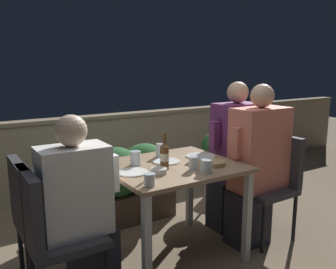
{
  "coord_description": "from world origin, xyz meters",
  "views": [
    {
      "loc": [
        -1.41,
        -2.16,
        1.48
      ],
      "look_at": [
        0.0,
        0.06,
        0.96
      ],
      "focal_mm": 38.0,
      "sensor_mm": 36.0,
      "label": 1
    }
  ],
  "objects_px": {
    "chair_left_near": "(48,227)",
    "person_coral_top": "(256,165)",
    "person_white_polo": "(81,210)",
    "chair_right_near": "(272,176)",
    "person_purple_stripe": "(233,155)",
    "chair_left_far": "(38,212)",
    "beer_bottle": "(164,156)",
    "chair_right_far": "(248,166)",
    "potted_plant": "(216,158)"
  },
  "relations": [
    {
      "from": "chair_left_near",
      "to": "person_white_polo",
      "type": "xyz_separation_m",
      "value": [
        0.2,
        -0.0,
        0.06
      ]
    },
    {
      "from": "potted_plant",
      "to": "chair_right_near",
      "type": "bearing_deg",
      "value": -100.57
    },
    {
      "from": "chair_left_near",
      "to": "person_white_polo",
      "type": "height_order",
      "value": "person_white_polo"
    },
    {
      "from": "potted_plant",
      "to": "chair_right_far",
      "type": "bearing_deg",
      "value": -102.36
    },
    {
      "from": "chair_left_far",
      "to": "person_purple_stripe",
      "type": "relative_size",
      "value": 0.67
    },
    {
      "from": "chair_left_near",
      "to": "beer_bottle",
      "type": "distance_m",
      "value": 0.9
    },
    {
      "from": "chair_left_near",
      "to": "potted_plant",
      "type": "height_order",
      "value": "chair_left_near"
    },
    {
      "from": "chair_left_far",
      "to": "chair_right_near",
      "type": "relative_size",
      "value": 1.0
    },
    {
      "from": "person_white_polo",
      "to": "person_coral_top",
      "type": "bearing_deg",
      "value": -1.49
    },
    {
      "from": "beer_bottle",
      "to": "person_coral_top",
      "type": "bearing_deg",
      "value": -6.15
    },
    {
      "from": "chair_right_near",
      "to": "chair_left_near",
      "type": "bearing_deg",
      "value": 178.83
    },
    {
      "from": "chair_left_far",
      "to": "person_coral_top",
      "type": "distance_m",
      "value": 1.71
    },
    {
      "from": "chair_right_far",
      "to": "person_coral_top",
      "type": "bearing_deg",
      "value": -126.3
    },
    {
      "from": "chair_right_far",
      "to": "beer_bottle",
      "type": "bearing_deg",
      "value": -167.72
    },
    {
      "from": "person_white_polo",
      "to": "potted_plant",
      "type": "height_order",
      "value": "person_white_polo"
    },
    {
      "from": "chair_left_far",
      "to": "potted_plant",
      "type": "distance_m",
      "value": 2.16
    },
    {
      "from": "person_white_polo",
      "to": "chair_right_near",
      "type": "height_order",
      "value": "person_white_polo"
    },
    {
      "from": "chair_right_near",
      "to": "beer_bottle",
      "type": "xyz_separation_m",
      "value": [
        -1.03,
        0.09,
        0.31
      ]
    },
    {
      "from": "chair_right_far",
      "to": "beer_bottle",
      "type": "distance_m",
      "value": 1.14
    },
    {
      "from": "chair_right_near",
      "to": "beer_bottle",
      "type": "bearing_deg",
      "value": 175.02
    },
    {
      "from": "person_coral_top",
      "to": "potted_plant",
      "type": "relative_size",
      "value": 1.77
    },
    {
      "from": "person_white_polo",
      "to": "chair_left_far",
      "type": "bearing_deg",
      "value": 129.35
    },
    {
      "from": "chair_right_near",
      "to": "person_white_polo",
      "type": "bearing_deg",
      "value": 178.69
    },
    {
      "from": "chair_left_far",
      "to": "person_purple_stripe",
      "type": "height_order",
      "value": "person_purple_stripe"
    },
    {
      "from": "chair_left_near",
      "to": "beer_bottle",
      "type": "relative_size",
      "value": 3.37
    },
    {
      "from": "person_white_polo",
      "to": "person_purple_stripe",
      "type": "height_order",
      "value": "person_purple_stripe"
    },
    {
      "from": "chair_left_far",
      "to": "chair_right_far",
      "type": "distance_m",
      "value": 1.92
    },
    {
      "from": "chair_left_near",
      "to": "person_coral_top",
      "type": "bearing_deg",
      "value": -1.31
    },
    {
      "from": "beer_bottle",
      "to": "chair_right_far",
      "type": "bearing_deg",
      "value": 12.28
    },
    {
      "from": "person_coral_top",
      "to": "person_white_polo",
      "type": "bearing_deg",
      "value": 178.51
    },
    {
      "from": "chair_left_near",
      "to": "person_coral_top",
      "type": "xyz_separation_m",
      "value": [
        1.68,
        -0.04,
        0.13
      ]
    },
    {
      "from": "person_purple_stripe",
      "to": "person_coral_top",
      "type": "bearing_deg",
      "value": -97.06
    },
    {
      "from": "chair_right_near",
      "to": "person_purple_stripe",
      "type": "height_order",
      "value": "person_purple_stripe"
    },
    {
      "from": "beer_bottle",
      "to": "chair_left_far",
      "type": "bearing_deg",
      "value": 166.71
    },
    {
      "from": "chair_right_far",
      "to": "person_purple_stripe",
      "type": "bearing_deg",
      "value": 180.0
    },
    {
      "from": "chair_right_near",
      "to": "person_coral_top",
      "type": "relative_size",
      "value": 0.67
    },
    {
      "from": "person_purple_stripe",
      "to": "beer_bottle",
      "type": "height_order",
      "value": "person_purple_stripe"
    },
    {
      "from": "person_coral_top",
      "to": "chair_left_far",
      "type": "bearing_deg",
      "value": 170.21
    },
    {
      "from": "beer_bottle",
      "to": "person_white_polo",
      "type": "bearing_deg",
      "value": -175.4
    },
    {
      "from": "person_white_polo",
      "to": "chair_left_near",
      "type": "bearing_deg",
      "value": 180.0
    },
    {
      "from": "chair_right_near",
      "to": "beer_bottle",
      "type": "height_order",
      "value": "beer_bottle"
    },
    {
      "from": "person_purple_stripe",
      "to": "person_white_polo",
      "type": "bearing_deg",
      "value": -169.35
    },
    {
      "from": "person_white_polo",
      "to": "beer_bottle",
      "type": "bearing_deg",
      "value": 4.6
    },
    {
      "from": "chair_left_far",
      "to": "beer_bottle",
      "type": "xyz_separation_m",
      "value": [
        0.85,
        -0.2,
        0.31
      ]
    },
    {
      "from": "person_coral_top",
      "to": "chair_right_far",
      "type": "distance_m",
      "value": 0.42
    },
    {
      "from": "chair_left_near",
      "to": "chair_right_near",
      "type": "bearing_deg",
      "value": -1.17
    },
    {
      "from": "chair_left_near",
      "to": "beer_bottle",
      "type": "height_order",
      "value": "beer_bottle"
    },
    {
      "from": "chair_left_near",
      "to": "person_purple_stripe",
      "type": "xyz_separation_m",
      "value": [
        1.72,
        0.29,
        0.14
      ]
    },
    {
      "from": "chair_right_far",
      "to": "chair_right_near",
      "type": "bearing_deg",
      "value": -97.05
    },
    {
      "from": "chair_right_far",
      "to": "person_purple_stripe",
      "type": "distance_m",
      "value": 0.24
    }
  ]
}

